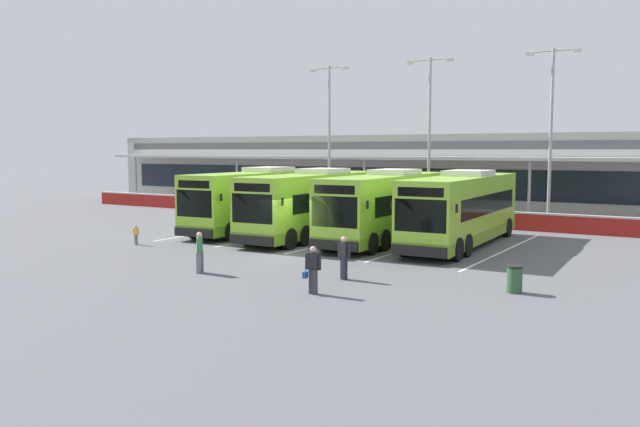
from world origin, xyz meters
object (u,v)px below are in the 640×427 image
object	(u,v)px
coach_bus_centre	(387,207)
pedestrian_child	(136,234)
litter_bin	(514,279)
pedestrian_near_bin	(200,251)
lamp_post_east	(551,126)
coach_bus_right_centre	(462,210)
pedestrian_in_dark_coat	(344,256)
coach_bus_left_centre	(315,205)
lamp_post_west	(329,130)
lamp_post_centre	(429,128)
coach_bus_leftmost	(260,201)
pedestrian_with_handbag	(313,269)

from	to	relation	value
coach_bus_centre	pedestrian_child	xyz separation A→B (m)	(-10.30, -7.95, -1.24)
litter_bin	pedestrian_near_bin	bearing A→B (deg)	-165.98
pedestrian_child	lamp_post_east	xyz separation A→B (m)	(16.13, 18.98, 5.75)
coach_bus_right_centre	pedestrian_in_dark_coat	size ratio (longest dim) A/B	7.56
coach_bus_left_centre	pedestrian_child	size ratio (longest dim) A/B	12.19
lamp_post_west	lamp_post_east	size ratio (longest dim) A/B	1.00
coach_bus_right_centre	litter_bin	size ratio (longest dim) A/B	13.17
lamp_post_west	lamp_post_centre	world-z (taller)	same
coach_bus_left_centre	pedestrian_near_bin	xyz separation A→B (m)	(1.79, -11.41, -0.91)
coach_bus_left_centre	pedestrian_near_bin	bearing A→B (deg)	-81.09
coach_bus_left_centre	lamp_post_west	world-z (taller)	lamp_post_west
lamp_post_east	litter_bin	bearing A→B (deg)	-80.62
coach_bus_leftmost	lamp_post_east	world-z (taller)	lamp_post_east
pedestrian_near_bin	lamp_post_west	xyz separation A→B (m)	(-7.83, 23.12, 5.42)
litter_bin	pedestrian_child	bearing A→B (deg)	176.43
coach_bus_right_centre	pedestrian_with_handbag	size ratio (longest dim) A/B	7.56
coach_bus_centre	coach_bus_right_centre	distance (m)	3.98
coach_bus_leftmost	lamp_post_centre	distance (m)	13.30
coach_bus_right_centre	pedestrian_child	distance (m)	16.57
coach_bus_right_centre	lamp_post_east	bearing A→B (deg)	80.03
lamp_post_centre	pedestrian_in_dark_coat	bearing A→B (deg)	-76.01
coach_bus_centre	lamp_post_west	world-z (taller)	lamp_post_west
pedestrian_with_handbag	coach_bus_leftmost	bearing A→B (deg)	132.41
coach_bus_leftmost	pedestrian_near_bin	size ratio (longest dim) A/B	7.56
pedestrian_near_bin	lamp_post_east	world-z (taller)	lamp_post_east
coach_bus_left_centre	coach_bus_centre	xyz separation A→B (m)	(4.13, 0.63, 0.00)
coach_bus_leftmost	lamp_post_west	size ratio (longest dim) A/B	1.11
pedestrian_near_bin	pedestrian_in_dark_coat	bearing A→B (deg)	18.51
pedestrian_with_handbag	pedestrian_child	world-z (taller)	pedestrian_with_handbag
coach_bus_centre	lamp_post_east	xyz separation A→B (m)	(5.83, 11.03, 4.50)
pedestrian_child	lamp_post_east	bearing A→B (deg)	49.65
pedestrian_child	lamp_post_east	distance (m)	25.56
pedestrian_with_handbag	lamp_post_east	bearing A→B (deg)	84.31
lamp_post_centre	coach_bus_leftmost	bearing A→B (deg)	-120.19
coach_bus_right_centre	pedestrian_with_handbag	bearing A→B (deg)	-92.23
coach_bus_left_centre	coach_bus_centre	size ratio (longest dim) A/B	1.00
coach_bus_centre	pedestrian_child	distance (m)	13.07
coach_bus_centre	litter_bin	xyz separation A→B (m)	(9.16, -9.17, -1.32)
coach_bus_left_centre	pedestrian_in_dark_coat	distance (m)	12.05
coach_bus_leftmost	pedestrian_near_bin	world-z (taller)	coach_bus_leftmost
coach_bus_centre	lamp_post_east	world-z (taller)	lamp_post_east
pedestrian_with_handbag	litter_bin	bearing A→B (deg)	33.17
pedestrian_in_dark_coat	coach_bus_left_centre	bearing A→B (deg)	127.14
pedestrian_near_bin	lamp_post_east	distance (m)	25.07
pedestrian_in_dark_coat	litter_bin	xyz separation A→B (m)	(6.04, 1.04, -0.41)
lamp_post_west	lamp_post_east	xyz separation A→B (m)	(16.00, -0.06, 0.00)
pedestrian_with_handbag	lamp_post_west	world-z (taller)	lamp_post_west
coach_bus_leftmost	lamp_post_east	xyz separation A→B (m)	(14.26, 10.94, 4.50)
pedestrian_child	coach_bus_left_centre	bearing A→B (deg)	49.88
coach_bus_right_centre	pedestrian_child	world-z (taller)	coach_bus_right_centre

